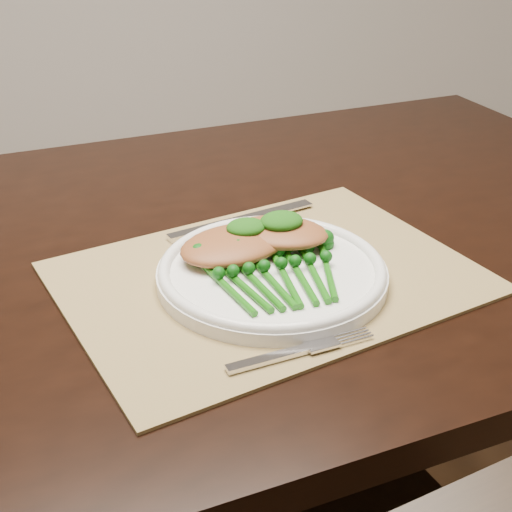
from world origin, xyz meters
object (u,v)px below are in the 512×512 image
object	(u,v)px
dining_table	(187,448)
dinner_plate	(272,271)
placemat	(269,277)
chicken_fillet_left	(234,244)
broccolini_bundle	(278,279)

from	to	relation	value
dining_table	dinner_plate	bearing A→B (deg)	-62.00
placemat	chicken_fillet_left	size ratio (longest dim) A/B	3.45
dining_table	placemat	distance (m)	0.41
dining_table	placemat	world-z (taller)	placemat
dinner_plate	placemat	bearing A→B (deg)	92.06
chicken_fillet_left	broccolini_bundle	world-z (taller)	chicken_fillet_left
placemat	broccolini_bundle	world-z (taller)	broccolini_bundle
dining_table	chicken_fillet_left	size ratio (longest dim) A/B	11.89
dining_table	dinner_plate	size ratio (longest dim) A/B	6.05
broccolini_bundle	dinner_plate	bearing A→B (deg)	84.49
chicken_fillet_left	broccolini_bundle	bearing A→B (deg)	-83.45
chicken_fillet_left	broccolini_bundle	distance (m)	0.09
dinner_plate	broccolini_bundle	size ratio (longest dim) A/B	1.64
chicken_fillet_left	dining_table	bearing A→B (deg)	107.51
dinner_plate	broccolini_bundle	bearing A→B (deg)	-93.36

